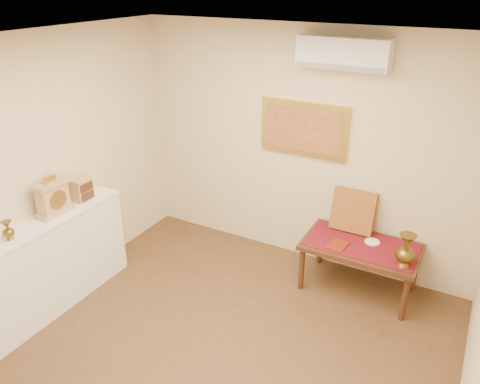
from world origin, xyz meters
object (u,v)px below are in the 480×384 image
Objects in this scene: brass_urn_tall at (406,247)px; low_table at (361,250)px; mantel_clock at (53,198)px; wooden_chest at (82,189)px; display_ledge at (41,270)px.

low_table is at bearing 157.90° from brass_urn_tall.
mantel_clock is at bearing -156.04° from brass_urn_tall.
wooden_chest reaches higher than low_table.
mantel_clock is (-0.00, 0.30, 0.66)m from display_ledge.
low_table is (2.67, 1.88, -0.01)m from display_ledge.
display_ledge is at bearing -151.67° from brass_urn_tall.
mantel_clock is 3.18m from low_table.
mantel_clock is 0.37m from wooden_chest.
brass_urn_tall is at bearing -22.10° from low_table.
mantel_clock is at bearing 90.51° from display_ledge.
brass_urn_tall reaches higher than low_table.
brass_urn_tall is 0.35× the size of low_table.
low_table is (2.68, 1.58, -0.67)m from mantel_clock.
brass_urn_tall is at bearing 18.17° from wooden_chest.
display_ledge is 4.93× the size of mantel_clock.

